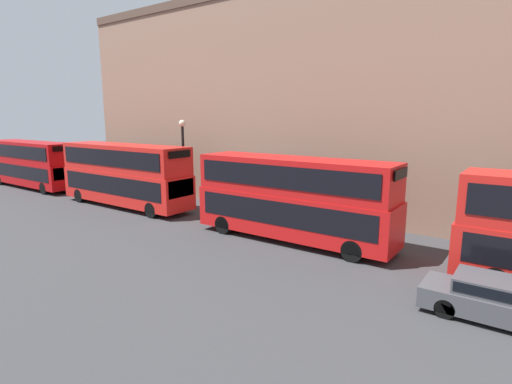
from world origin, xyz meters
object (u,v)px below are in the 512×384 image
(bus_trailing, at_px, (32,162))
(bus_second_in_queue, at_px, (293,196))
(car_hatchback, at_px, (502,300))
(pedestrian, at_px, (166,193))
(bus_third_in_queue, at_px, (124,173))

(bus_trailing, bearing_deg, bus_second_in_queue, -90.00)
(bus_second_in_queue, xyz_separation_m, car_hatchback, (-3.40, -9.59, -1.66))
(bus_second_in_queue, height_order, bus_trailing, bus_second_in_queue)
(bus_trailing, height_order, pedestrian, bus_trailing)
(bus_second_in_queue, relative_size, car_hatchback, 2.23)
(pedestrian, bearing_deg, bus_third_in_queue, 144.75)
(bus_third_in_queue, xyz_separation_m, car_hatchback, (-3.40, -23.35, -1.72))
(car_hatchback, xyz_separation_m, pedestrian, (5.73, 21.70, 0.05))
(bus_third_in_queue, distance_m, car_hatchback, 23.66)
(bus_third_in_queue, bearing_deg, bus_second_in_queue, -90.00)
(pedestrian, bearing_deg, car_hatchback, -104.79)
(bus_trailing, bearing_deg, car_hatchback, -95.29)
(bus_second_in_queue, xyz_separation_m, pedestrian, (2.33, 12.12, -1.61))
(bus_second_in_queue, relative_size, bus_trailing, 0.94)
(bus_second_in_queue, relative_size, bus_third_in_queue, 0.94)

